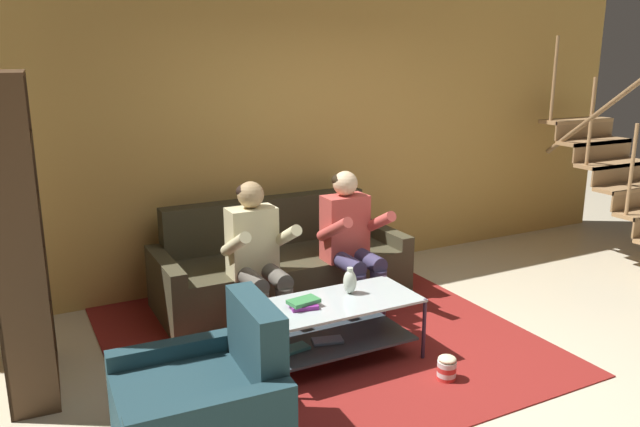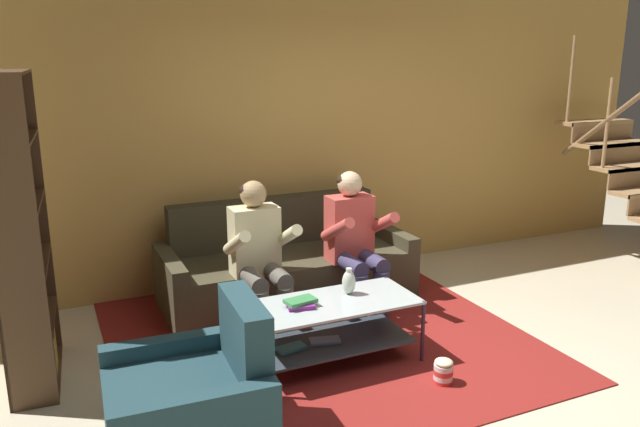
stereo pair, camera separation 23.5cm
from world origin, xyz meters
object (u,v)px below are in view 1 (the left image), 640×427
Objects in this scene: couch at (280,268)px; vase at (350,281)px; person_seated_right at (351,238)px; bookshelf at (16,271)px; book_stack at (303,303)px; armchair at (205,406)px; popcorn_tub at (447,368)px; person_seated_left at (257,253)px; coffee_table at (334,322)px.

vase is at bearing -88.51° from couch.
person_seated_right is 2.55m from bookshelf.
armchair is (-0.90, -0.58, -0.22)m from book_stack.
popcorn_tub is (0.38, -0.68, -0.47)m from vase.
armchair is at bearing -146.91° from book_stack.
person_seated_right reaches higher than person_seated_left.
person_seated_left is 0.99× the size of coffee_table.
person_seated_left reaches higher than coffee_table.
bookshelf is at bearing 125.09° from armchair.
couch is at bearing 128.95° from person_seated_right.
person_seated_left is 6.13× the size of vase.
book_stack is (0.04, -0.73, -0.16)m from person_seated_left.
person_seated_left is 1.61m from armchair.
vase is (0.18, 0.09, 0.25)m from coffee_table.
book_stack is 0.25× the size of armchair.
vase reaches higher than coffee_table.
bookshelf is 2.30× the size of armchair.
person_seated_left is 0.58× the size of bookshelf.
person_seated_left reaches higher than vase.
vase is at bearing -55.16° from person_seated_left.
couch is 2.24m from armchair.
vase is at bearing -14.11° from bookshelf.
book_stack is (-0.23, 0.02, 0.18)m from coffee_table.
vase is at bearing 119.03° from popcorn_tub.
armchair is at bearing -124.86° from couch.
vase is 1.49m from armchair.
book_stack is at bearing 176.15° from coffee_table.
armchair reaches higher than popcorn_tub.
book_stack is 1.26× the size of popcorn_tub.
armchair is at bearing -123.12° from person_seated_left.
popcorn_tub is at bearing -46.63° from coffee_table.
vase is 0.10× the size of bookshelf.
person_seated_right is 1.10m from book_stack.
person_seated_left is 6.63× the size of popcorn_tub.
person_seated_left is at bearing 121.98° from popcorn_tub.
popcorn_tub is at bearing -25.71° from bookshelf.
coffee_table is 6.18× the size of vase.
couch is 11.27× the size of vase.
book_stack is 1.09m from armchair.
book_stack is 0.11× the size of bookshelf.
person_seated_right is 1.35× the size of armchair.
book_stack is at bearing 142.52° from popcorn_tub.
coffee_table is 0.32m from vase.
popcorn_tub is at bearing -37.48° from book_stack.
couch is at bearing 102.33° from popcorn_tub.
person_seated_left is 0.85m from person_seated_right.
person_seated_right reaches higher than couch.
couch is 1.28m from coffee_table.
person_seated_right is 5.30× the size of book_stack.
vase is at bearing -121.02° from person_seated_right.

